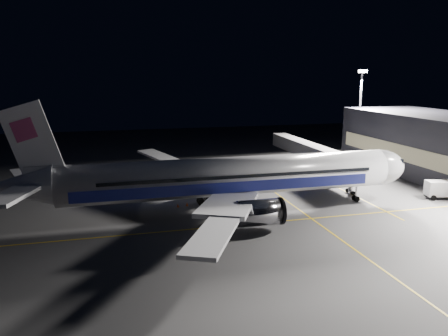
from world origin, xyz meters
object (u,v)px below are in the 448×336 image
service_truck (443,189)px  safety_cone_b (207,186)px  jet_bridge (315,153)px  floodlight_mast_north (360,106)px  baggage_tug (143,177)px  airliner (224,178)px  safety_cone_c (178,205)px  safety_cone_a (187,204)px

service_truck → safety_cone_b: bearing=168.1°
jet_bridge → floodlight_mast_north: floodlight_mast_north is taller
floodlight_mast_north → baggage_tug: bearing=-168.3°
safety_cone_b → baggage_tug: bearing=145.2°
airliner → baggage_tug: airliner is taller
jet_bridge → service_truck: jet_bridge is taller
baggage_tug → safety_cone_c: baggage_tug is taller
jet_bridge → floodlight_mast_north: 24.06m
baggage_tug → safety_cone_c: (3.85, -17.37, -0.55)m
jet_bridge → service_truck: bearing=-57.3°
floodlight_mast_north → safety_cone_c: (-47.25, -27.99, -12.10)m
floodlight_mast_north → safety_cone_c: floodlight_mast_north is taller
floodlight_mast_north → safety_cone_c: size_ratio=37.66×
airliner → safety_cone_a: size_ratio=107.16×
service_truck → safety_cone_c: size_ratio=11.01×
safety_cone_c → baggage_tug: bearing=102.5°
airliner → baggage_tug: bearing=115.1°
floodlight_mast_north → safety_cone_a: floodlight_mast_north is taller
service_truck → safety_cone_a: (-40.77, 6.34, -1.27)m
airliner → safety_cone_b: bearing=87.6°
baggage_tug → safety_cone_a: baggage_tug is taller
airliner → safety_cone_c: bearing=147.0°
service_truck → baggage_tug: bearing=165.6°
jet_bridge → safety_cone_b: bearing=-169.8°
floodlight_mast_north → safety_cone_c: bearing=-149.4°
floodlight_mast_north → safety_cone_b: floodlight_mast_north is taller
service_truck → safety_cone_c: service_truck is taller
floodlight_mast_north → safety_cone_b: bearing=-156.0°
jet_bridge → safety_cone_b: 23.24m
jet_bridge → safety_cone_a: 31.34m
jet_bridge → safety_cone_c: jet_bridge is taller
safety_cone_c → service_truck: bearing=-8.2°
jet_bridge → baggage_tug: (-33.09, 3.31, -3.75)m
safety_cone_b → jet_bridge: bearing=10.2°
safety_cone_c → jet_bridge: bearing=25.7°
service_truck → airliner: bearing=-170.8°
safety_cone_b → safety_cone_c: safety_cone_b is taller
service_truck → safety_cone_c: (-42.22, 6.12, -1.29)m
airliner → safety_cone_c: (-6.17, 4.00, -4.89)m
service_truck → safety_cone_c: 42.68m
safety_cone_a → safety_cone_c: bearing=-171.2°
safety_cone_b → service_truck: bearing=-24.4°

